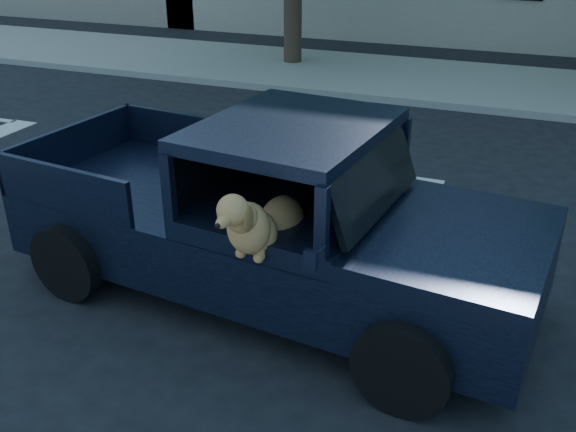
# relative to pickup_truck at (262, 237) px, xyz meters

# --- Properties ---
(ground) EXTENTS (120.00, 120.00, 0.00)m
(ground) POSITION_rel_pickup_truck_xyz_m (0.50, 0.24, -0.63)
(ground) COLOR black
(ground) RESTS_ON ground
(far_sidewalk) EXTENTS (60.00, 4.00, 0.15)m
(far_sidewalk) POSITION_rel_pickup_truck_xyz_m (0.50, 9.44, -0.56)
(far_sidewalk) COLOR gray
(far_sidewalk) RESTS_ON ground
(lane_stripes) EXTENTS (21.60, 0.14, 0.01)m
(lane_stripes) POSITION_rel_pickup_truck_xyz_m (2.50, 3.64, -0.63)
(lane_stripes) COLOR silver
(lane_stripes) RESTS_ON ground
(pickup_truck) EXTENTS (5.43, 2.96, 1.87)m
(pickup_truck) POSITION_rel_pickup_truck_xyz_m (0.00, 0.00, 0.00)
(pickup_truck) COLOR black
(pickup_truck) RESTS_ON ground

